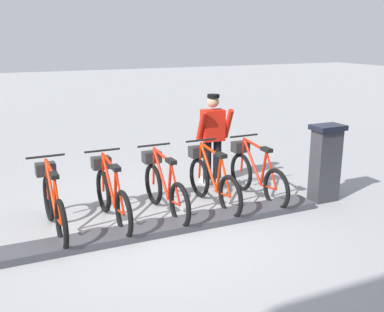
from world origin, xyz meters
The scene contains 9 objects.
ground_plane centered at (0.00, 0.00, 0.00)m, with size 60.00×60.00×0.00m, color #A1A1A3.
dock_rail_base centered at (0.00, 0.00, 0.05)m, with size 0.44×4.91×0.10m, color #47474C.
payment_kiosk centered at (0.05, -2.83, 0.67)m, with size 0.36×0.52×1.28m.
bike_docked_0 centered at (0.62, -1.86, 0.43)m, with size 1.72×0.54×1.02m.
bike_docked_1 centered at (0.62, -1.03, 0.43)m, with size 1.72×0.54×1.02m.
bike_docked_2 centered at (0.62, -0.21, 0.43)m, with size 1.72×0.54×1.02m.
bike_docked_3 centered at (0.62, 0.61, 0.43)m, with size 1.72×0.54×1.02m.
bike_docked_4 centered at (0.62, 1.44, 0.43)m, with size 1.72×0.54×1.02m.
worker_near_rack centered at (1.62, -1.55, 0.91)m, with size 0.49×0.64×1.66m.
Camera 1 is at (-5.61, 2.18, 2.69)m, focal length 42.93 mm.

